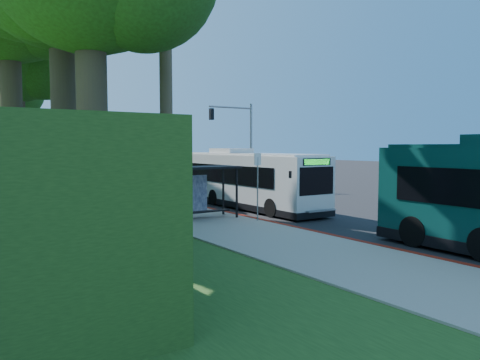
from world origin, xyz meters
TOP-DOWN VIEW (x-y plane):
  - ground at (0.00, 0.00)m, footprint 140.00×140.00m
  - sidewalk at (-7.30, 0.00)m, footprint 4.50×70.00m
  - red_curb at (-5.00, -4.00)m, footprint 0.25×30.00m
  - grass_verge at (-13.00, 5.00)m, footprint 8.00×70.00m
  - bus_shelter at (-7.26, -2.86)m, footprint 3.20×1.51m
  - stop_sign_pole at (-5.40, -5.00)m, footprint 0.35×0.06m
  - traffic_signal_pole at (3.78, 10.00)m, footprint 4.10×0.30m
  - tree_2 at (-11.89, 15.98)m, footprint 8.82×8.40m
  - white_bus at (-2.60, -0.18)m, footprint 2.53×11.29m
  - pickup at (2.05, 7.17)m, footprint 3.54×5.30m

SIDE VIEW (x-z plane):
  - ground at x=0.00m, z-range 0.00..0.00m
  - grass_verge at x=-13.00m, z-range 0.00..0.06m
  - sidewalk at x=-7.30m, z-range 0.00..0.12m
  - red_curb at x=-5.00m, z-range 0.00..0.13m
  - pickup at x=2.05m, z-range 0.00..1.35m
  - white_bus at x=-2.60m, z-range -0.04..3.32m
  - bus_shelter at x=-7.26m, z-range 0.53..3.08m
  - stop_sign_pole at x=-5.40m, z-range 0.50..3.67m
  - traffic_signal_pole at x=3.78m, z-range 0.92..7.92m
  - tree_2 at x=-11.89m, z-range 2.92..18.04m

